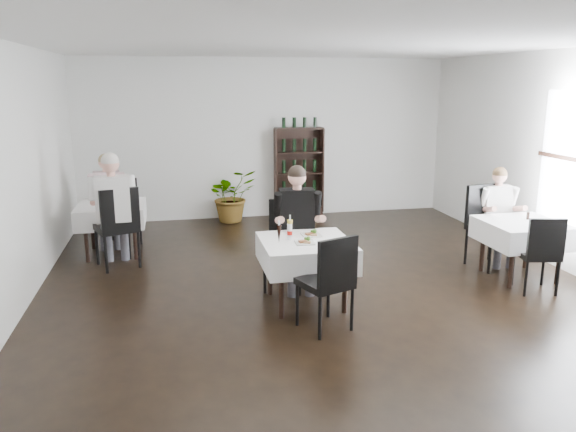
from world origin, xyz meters
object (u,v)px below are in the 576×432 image
(main_table, at_px, (306,253))
(diner_main, at_px, (298,218))
(wine_shelf, at_px, (299,173))
(potted_tree, at_px, (232,195))

(main_table, relative_size, diner_main, 0.66)
(wine_shelf, height_order, diner_main, wine_shelf)
(diner_main, bearing_deg, potted_tree, 96.76)
(potted_tree, height_order, diner_main, diner_main)
(main_table, xyz_separation_m, diner_main, (0.02, 0.53, 0.28))
(wine_shelf, relative_size, potted_tree, 1.78)
(potted_tree, bearing_deg, main_table, -84.37)
(wine_shelf, xyz_separation_m, diner_main, (-0.88, -3.78, 0.06))
(main_table, relative_size, potted_tree, 1.05)
(potted_tree, bearing_deg, diner_main, -83.24)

